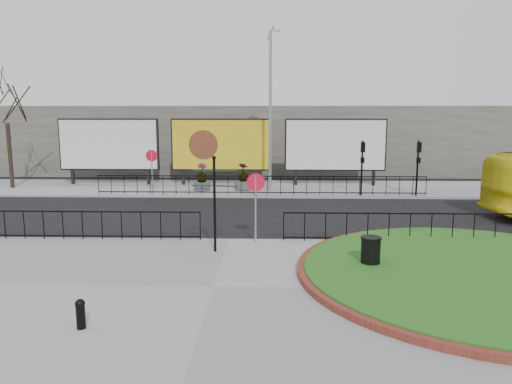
{
  "coord_description": "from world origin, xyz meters",
  "views": [
    {
      "loc": [
        1.51,
        -17.71,
        4.86
      ],
      "look_at": [
        0.96,
        1.57,
        1.6
      ],
      "focal_mm": 35.0,
      "sensor_mm": 36.0,
      "label": 1
    }
  ],
  "objects_px": {
    "billboard_mid": "(221,145)",
    "lamp_post": "(270,108)",
    "litter_bin": "(371,253)",
    "planter_a": "(202,180)",
    "bollard": "(81,312)",
    "planter_b": "(243,180)",
    "fingerpost_sign": "(214,194)"
  },
  "relations": [
    {
      "from": "billboard_mid",
      "to": "fingerpost_sign",
      "type": "distance_m",
      "value": 14.68
    },
    {
      "from": "billboard_mid",
      "to": "bollard",
      "type": "relative_size",
      "value": 9.25
    },
    {
      "from": "billboard_mid",
      "to": "planter_b",
      "type": "xyz_separation_m",
      "value": [
        1.45,
        -1.97,
        -1.89
      ]
    },
    {
      "from": "lamp_post",
      "to": "fingerpost_sign",
      "type": "height_order",
      "value": "lamp_post"
    },
    {
      "from": "litter_bin",
      "to": "planter_a",
      "type": "xyz_separation_m",
      "value": [
        -6.92,
        14.22,
        0.12
      ]
    },
    {
      "from": "billboard_mid",
      "to": "fingerpost_sign",
      "type": "xyz_separation_m",
      "value": [
        1.19,
        -14.63,
        -0.54
      ]
    },
    {
      "from": "planter_a",
      "to": "billboard_mid",
      "type": "bearing_deg",
      "value": 66.71
    },
    {
      "from": "lamp_post",
      "to": "litter_bin",
      "type": "bearing_deg",
      "value": -78.35
    },
    {
      "from": "lamp_post",
      "to": "planter_b",
      "type": "height_order",
      "value": "lamp_post"
    },
    {
      "from": "planter_b",
      "to": "planter_a",
      "type": "bearing_deg",
      "value": -174.84
    },
    {
      "from": "lamp_post",
      "to": "bollard",
      "type": "height_order",
      "value": "lamp_post"
    },
    {
      "from": "fingerpost_sign",
      "to": "planter_a",
      "type": "xyz_separation_m",
      "value": [
        -2.13,
        12.44,
        -1.31
      ]
    },
    {
      "from": "billboard_mid",
      "to": "planter_a",
      "type": "height_order",
      "value": "billboard_mid"
    },
    {
      "from": "bollard",
      "to": "litter_bin",
      "type": "xyz_separation_m",
      "value": [
        7.07,
        4.19,
        0.14
      ]
    },
    {
      "from": "bollard",
      "to": "litter_bin",
      "type": "relative_size",
      "value": 0.67
    },
    {
      "from": "bollard",
      "to": "planter_b",
      "type": "height_order",
      "value": "planter_b"
    },
    {
      "from": "billboard_mid",
      "to": "lamp_post",
      "type": "bearing_deg",
      "value": -33.25
    },
    {
      "from": "litter_bin",
      "to": "planter_a",
      "type": "bearing_deg",
      "value": 115.97
    },
    {
      "from": "lamp_post",
      "to": "fingerpost_sign",
      "type": "bearing_deg",
      "value": -98.19
    },
    {
      "from": "bollard",
      "to": "litter_bin",
      "type": "bearing_deg",
      "value": 30.64
    },
    {
      "from": "billboard_mid",
      "to": "planter_b",
      "type": "distance_m",
      "value": 3.09
    },
    {
      "from": "billboard_mid",
      "to": "lamp_post",
      "type": "xyz_separation_m",
      "value": [
        3.01,
        -1.97,
        2.23
      ]
    },
    {
      "from": "fingerpost_sign",
      "to": "planter_b",
      "type": "bearing_deg",
      "value": 99.26
    },
    {
      "from": "lamp_post",
      "to": "bollard",
      "type": "distance_m",
      "value": 19.55
    },
    {
      "from": "lamp_post",
      "to": "bollard",
      "type": "relative_size",
      "value": 13.78
    },
    {
      "from": "litter_bin",
      "to": "billboard_mid",
      "type": "bearing_deg",
      "value": 110.04
    },
    {
      "from": "lamp_post",
      "to": "litter_bin",
      "type": "relative_size",
      "value": 9.19
    },
    {
      "from": "planter_a",
      "to": "lamp_post",
      "type": "bearing_deg",
      "value": 3.13
    },
    {
      "from": "bollard",
      "to": "lamp_post",
      "type": "bearing_deg",
      "value": 77.6
    },
    {
      "from": "fingerpost_sign",
      "to": "planter_b",
      "type": "distance_m",
      "value": 12.73
    },
    {
      "from": "lamp_post",
      "to": "bollard",
      "type": "bearing_deg",
      "value": -102.4
    },
    {
      "from": "lamp_post",
      "to": "planter_b",
      "type": "relative_size",
      "value": 5.8
    }
  ]
}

